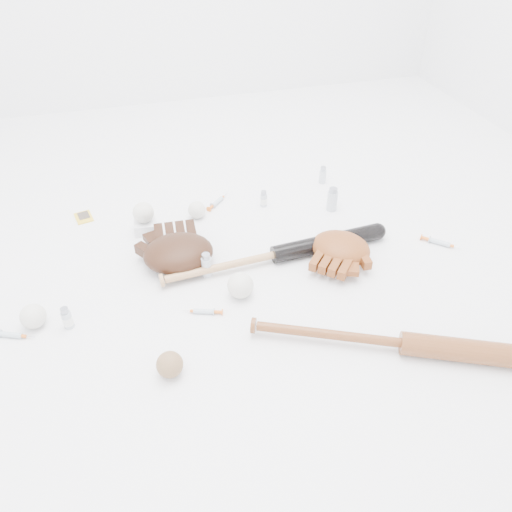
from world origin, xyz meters
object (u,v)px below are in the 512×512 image
object	(u,v)px
bat_dark	(276,254)
bat_wood	(404,343)
pedestal	(146,226)
glove_dark	(178,253)

from	to	relation	value
bat_dark	bat_wood	distance (m)	0.51
pedestal	bat_dark	bearing A→B (deg)	-36.34
bat_dark	bat_wood	size ratio (longest dim) A/B	0.92
bat_dark	glove_dark	size ratio (longest dim) A/B	2.99
bat_wood	glove_dark	size ratio (longest dim) A/B	3.24
bat_dark	pedestal	world-z (taller)	bat_dark
glove_dark	bat_dark	bearing A→B (deg)	-9.86
bat_wood	glove_dark	bearing A→B (deg)	159.38
bat_dark	pedestal	distance (m)	0.49
bat_wood	pedestal	size ratio (longest dim) A/B	11.42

